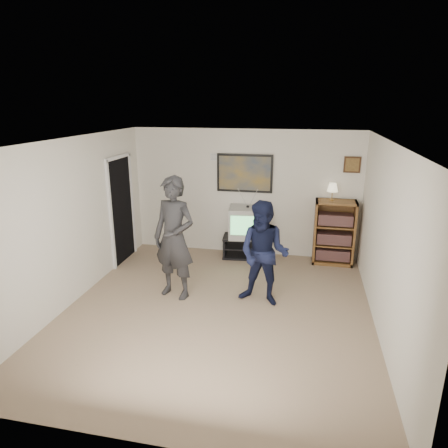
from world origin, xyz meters
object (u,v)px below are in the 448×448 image
(media_stand, at_px, (245,247))
(bookshelf, at_px, (334,232))
(person_tall, at_px, (174,238))
(person_short, at_px, (264,254))
(crt_television, at_px, (248,222))

(media_stand, xyz_separation_m, bookshelf, (1.70, 0.05, 0.40))
(person_tall, xyz_separation_m, person_short, (1.39, 0.04, -0.16))
(media_stand, height_order, crt_television, crt_television)
(person_tall, distance_m, person_short, 1.40)
(media_stand, relative_size, person_short, 0.56)
(crt_television, bearing_deg, media_stand, 172.90)
(bookshelf, distance_m, person_tall, 3.19)
(crt_television, distance_m, person_short, 1.90)
(media_stand, xyz_separation_m, person_tall, (-0.83, -1.86, 0.76))
(bookshelf, xyz_separation_m, person_short, (-1.13, -1.88, 0.19))
(media_stand, height_order, person_short, person_short)
(media_stand, relative_size, person_tall, 0.46)
(crt_television, distance_m, bookshelf, 1.66)
(crt_television, relative_size, bookshelf, 0.58)
(person_tall, height_order, person_short, person_tall)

